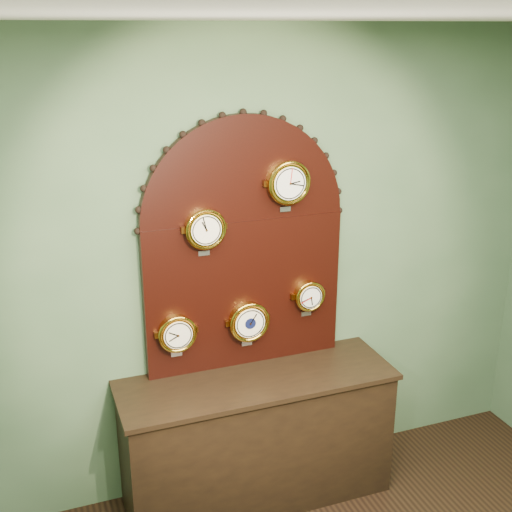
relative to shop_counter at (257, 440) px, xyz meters
name	(u,v)px	position (x,y,z in m)	size (l,w,h in m)	color
wall_back	(241,271)	(0.00, 0.27, 1.00)	(4.00, 4.00, 0.00)	#4A6847
shop_counter	(257,440)	(0.00, 0.00, 0.00)	(1.60, 0.50, 0.80)	black
display_board	(244,238)	(0.00, 0.22, 1.23)	(1.26, 0.06, 1.53)	black
roman_clock	(205,229)	(-0.25, 0.15, 1.32)	(0.23, 0.08, 0.28)	gold
arabic_clock	(288,183)	(0.24, 0.15, 1.54)	(0.26, 0.08, 0.30)	gold
hygrometer	(177,333)	(-0.43, 0.15, 0.72)	(0.23, 0.08, 0.28)	gold
barometer	(249,321)	(0.00, 0.15, 0.73)	(0.25, 0.08, 0.30)	gold
tide_clock	(309,296)	(0.39, 0.15, 0.83)	(0.19, 0.08, 0.24)	gold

